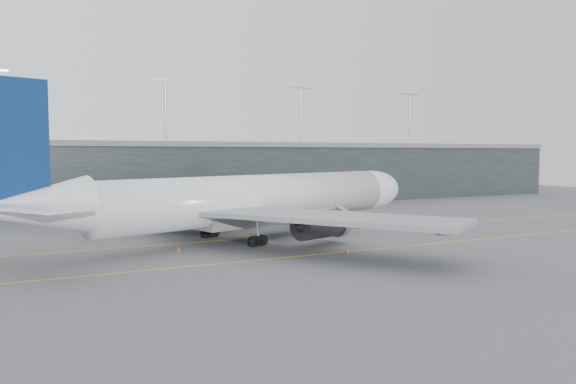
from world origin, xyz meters
name	(u,v)px	position (x,y,z in m)	size (l,w,h in m)	color
ground	(215,236)	(0.00, 0.00, 0.00)	(320.00, 320.00, 0.00)	#515256
taxiline_a	(224,240)	(0.00, -4.00, 0.01)	(160.00, 0.25, 0.02)	gold
taxiline_b	(271,259)	(0.00, -20.00, 0.01)	(160.00, 0.25, 0.02)	gold
taxiline_lead_main	(205,220)	(5.00, 20.00, 0.01)	(0.25, 60.00, 0.02)	gold
terminal	(135,174)	(0.00, 58.00, 7.62)	(240.00, 36.00, 29.00)	black
main_aircraft	(254,200)	(4.32, -4.70, 5.75)	(71.42, 65.75, 20.49)	silver
jet_bridge	(245,193)	(13.99, 22.09, 4.64)	(18.56, 43.54, 6.20)	#2B2B30
gse_cart	(425,226)	(32.06, -9.84, 0.93)	(2.85, 2.32, 1.68)	red
baggage_dolly	(444,233)	(32.56, -13.80, 0.16)	(2.66, 2.13, 0.27)	#38383D
uld_a	(167,224)	(-4.62, 10.83, 0.92)	(2.34, 2.12, 1.75)	#333337
uld_b	(189,222)	(-0.95, 10.58, 1.06)	(2.62, 2.32, 2.02)	#333337
uld_c	(203,222)	(1.59, 10.98, 0.97)	(2.48, 2.25, 1.85)	#333337
cone_nose	(427,224)	(36.16, -5.63, 0.40)	(0.50, 0.50, 0.80)	#D4470B
cone_wing_stbd	(348,250)	(10.36, -20.69, 0.35)	(0.44, 0.44, 0.70)	orange
cone_wing_port	(240,223)	(8.22, 10.53, 0.33)	(0.42, 0.42, 0.67)	#E15D0C
cone_tail	(179,249)	(-8.44, -10.00, 0.32)	(0.40, 0.40, 0.64)	#EC570D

